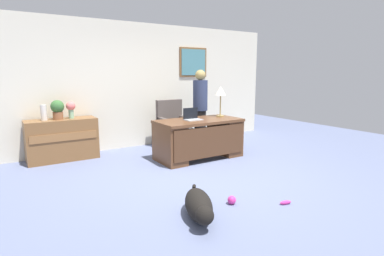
# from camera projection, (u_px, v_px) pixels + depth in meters

# --- Properties ---
(ground_plane) EXTENTS (12.00, 12.00, 0.00)m
(ground_plane) POSITION_uv_depth(u_px,v_px,m) (204.00, 177.00, 4.97)
(ground_plane) COLOR slate
(back_wall) EXTENTS (7.00, 0.16, 2.70)m
(back_wall) POSITION_uv_depth(u_px,v_px,m) (138.00, 86.00, 6.90)
(back_wall) COLOR beige
(back_wall) RESTS_ON ground_plane
(desk) EXTENTS (1.63, 0.82, 0.75)m
(desk) POSITION_uv_depth(u_px,v_px,m) (199.00, 138.00, 5.99)
(desk) COLOR brown
(desk) RESTS_ON ground_plane
(credenza) EXTENTS (1.26, 0.50, 0.78)m
(credenza) POSITION_uv_depth(u_px,v_px,m) (62.00, 140.00, 5.88)
(credenza) COLOR brown
(credenza) RESTS_ON ground_plane
(armchair) EXTENTS (0.60, 0.59, 1.05)m
(armchair) POSITION_uv_depth(u_px,v_px,m) (173.00, 126.00, 6.84)
(armchair) COLOR #564C47
(armchair) RESTS_ON ground_plane
(person_standing) EXTENTS (0.32, 0.32, 1.70)m
(person_standing) POSITION_uv_depth(u_px,v_px,m) (200.00, 107.00, 6.87)
(person_standing) COLOR #262323
(person_standing) RESTS_ON ground_plane
(dog_lying) EXTENTS (0.57, 0.84, 0.30)m
(dog_lying) POSITION_uv_depth(u_px,v_px,m) (199.00, 206.00, 3.53)
(dog_lying) COLOR black
(dog_lying) RESTS_ON ground_plane
(laptop) EXTENTS (0.32, 0.22, 0.22)m
(laptop) POSITION_uv_depth(u_px,v_px,m) (192.00, 117.00, 5.90)
(laptop) COLOR #B2B5BA
(laptop) RESTS_ON desk
(desk_lamp) EXTENTS (0.22, 0.22, 0.61)m
(desk_lamp) POSITION_uv_depth(u_px,v_px,m) (221.00, 93.00, 6.28)
(desk_lamp) COLOR #9E8447
(desk_lamp) RESTS_ON desk
(vase_with_flowers) EXTENTS (0.17, 0.17, 0.32)m
(vase_with_flowers) POSITION_uv_depth(u_px,v_px,m) (71.00, 108.00, 5.87)
(vase_with_flowers) COLOR #8EBF97
(vase_with_flowers) RESTS_ON credenza
(vase_empty) EXTENTS (0.11, 0.11, 0.28)m
(vase_empty) POSITION_uv_depth(u_px,v_px,m) (44.00, 113.00, 5.64)
(vase_empty) COLOR silver
(vase_empty) RESTS_ON credenza
(potted_plant) EXTENTS (0.24, 0.24, 0.36)m
(potted_plant) POSITION_uv_depth(u_px,v_px,m) (57.00, 109.00, 5.75)
(potted_plant) COLOR brown
(potted_plant) RESTS_ON credenza
(dog_toy_ball) EXTENTS (0.11, 0.11, 0.11)m
(dog_toy_ball) POSITION_uv_depth(u_px,v_px,m) (232.00, 200.00, 3.93)
(dog_toy_ball) COLOR #D8338C
(dog_toy_ball) RESTS_ON ground_plane
(dog_toy_bone) EXTENTS (0.16, 0.09, 0.05)m
(dog_toy_bone) POSITION_uv_depth(u_px,v_px,m) (286.00, 202.00, 3.93)
(dog_toy_bone) COLOR #D8338C
(dog_toy_bone) RESTS_ON ground_plane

